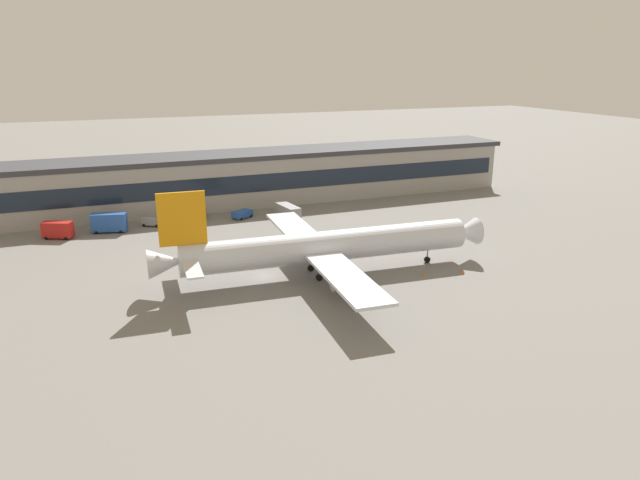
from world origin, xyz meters
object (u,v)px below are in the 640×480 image
(crew_van, at_px, (194,214))
(stair_truck, at_px, (57,229))
(fuel_truck, at_px, (287,211))
(catering_truck, at_px, (110,222))
(pushback_tractor, at_px, (242,214))
(follow_me_car, at_px, (152,221))
(traffic_cone_0, at_px, (423,274))
(airliner, at_px, (324,247))
(traffic_cone_1, at_px, (463,271))

(crew_van, bearing_deg, stair_truck, -171.92)
(fuel_truck, relative_size, catering_truck, 1.14)
(pushback_tractor, xyz_separation_m, follow_me_car, (-20.48, 0.82, 0.04))
(crew_van, xyz_separation_m, traffic_cone_0, (29.71, -51.12, -1.17))
(crew_van, height_order, follow_me_car, crew_van)
(airliner, distance_m, stair_truck, 58.88)
(airliner, relative_size, crew_van, 10.43)
(traffic_cone_0, bearing_deg, catering_truck, 135.31)
(fuel_truck, distance_m, follow_me_car, 30.47)
(stair_truck, bearing_deg, crew_van, 8.08)
(fuel_truck, bearing_deg, follow_me_car, 169.33)
(traffic_cone_0, distance_m, traffic_cone_1, 7.15)
(fuel_truck, relative_size, crew_van, 1.54)
(pushback_tractor, distance_m, traffic_cone_0, 52.16)
(airliner, height_order, crew_van, airliner)
(airliner, distance_m, follow_me_car, 48.93)
(stair_truck, bearing_deg, traffic_cone_0, -38.75)
(pushback_tractor, bearing_deg, fuel_truck, -27.02)
(traffic_cone_1, bearing_deg, stair_truck, 143.50)
(pushback_tractor, bearing_deg, airliner, -85.40)
(fuel_truck, bearing_deg, catering_truck, 174.09)
(fuel_truck, xyz_separation_m, crew_van, (-20.15, 7.38, -0.42))
(traffic_cone_0, bearing_deg, fuel_truck, 102.32)
(pushback_tractor, distance_m, traffic_cone_1, 56.42)
(follow_me_car, relative_size, traffic_cone_1, 6.95)
(airliner, height_order, traffic_cone_0, airliner)
(airliner, height_order, fuel_truck, airliner)
(pushback_tractor, relative_size, stair_truck, 0.84)
(catering_truck, distance_m, traffic_cone_0, 67.92)
(crew_van, bearing_deg, follow_me_car, -169.92)
(traffic_cone_1, bearing_deg, catering_truck, 138.29)
(pushback_tractor, distance_m, catering_truck, 29.29)
(stair_truck, height_order, traffic_cone_1, stair_truck)
(traffic_cone_0, relative_size, traffic_cone_1, 0.86)
(airliner, relative_size, follow_me_car, 12.50)
(pushback_tractor, xyz_separation_m, traffic_cone_0, (19.01, -48.56, -0.76))
(follow_me_car, bearing_deg, fuel_truck, -10.67)
(airliner, xyz_separation_m, traffic_cone_0, (15.66, -6.83, -4.78))
(traffic_cone_0, xyz_separation_m, traffic_cone_1, (6.99, -1.50, 0.05))
(fuel_truck, bearing_deg, crew_van, 159.89)
(pushback_tractor, relative_size, traffic_cone_0, 9.34)
(crew_van, relative_size, catering_truck, 0.74)
(airliner, xyz_separation_m, crew_van, (-14.05, 44.29, -3.61))
(fuel_truck, distance_m, pushback_tractor, 10.65)
(follow_me_car, bearing_deg, crew_van, 10.08)
(catering_truck, height_order, traffic_cone_0, catering_truck)
(stair_truck, distance_m, traffic_cone_1, 81.59)
(follow_me_car, bearing_deg, catering_truck, -169.42)
(fuel_truck, height_order, traffic_cone_0, fuel_truck)
(crew_van, xyz_separation_m, stair_truck, (-28.87, -4.10, 0.52))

